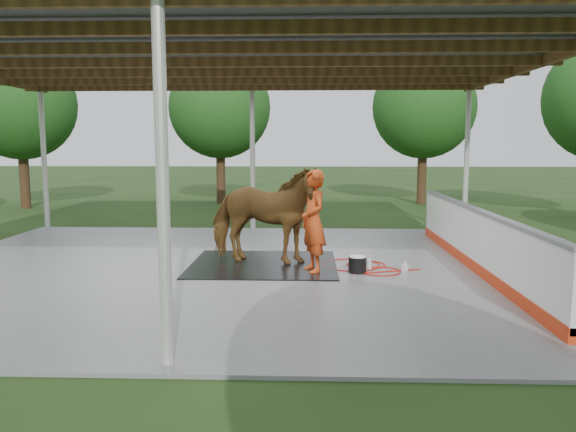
{
  "coord_description": "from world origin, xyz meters",
  "views": [
    {
      "loc": [
        1.49,
        -10.39,
        2.37
      ],
      "look_at": [
        1.12,
        -0.04,
        1.04
      ],
      "focal_mm": 35.0,
      "sensor_mm": 36.0,
      "label": 1
    }
  ],
  "objects_px": {
    "horse": "(263,215)",
    "wash_bucket": "(357,264)",
    "handler": "(313,221)",
    "dasher_board": "(475,240)"
  },
  "relations": [
    {
      "from": "horse",
      "to": "handler",
      "type": "height_order",
      "value": "horse"
    },
    {
      "from": "wash_bucket",
      "to": "horse",
      "type": "bearing_deg",
      "value": 160.1
    },
    {
      "from": "horse",
      "to": "wash_bucket",
      "type": "relative_size",
      "value": 6.87
    },
    {
      "from": "handler",
      "to": "wash_bucket",
      "type": "distance_m",
      "value": 1.12
    },
    {
      "from": "dasher_board",
      "to": "wash_bucket",
      "type": "bearing_deg",
      "value": -170.47
    },
    {
      "from": "dasher_board",
      "to": "handler",
      "type": "height_order",
      "value": "handler"
    },
    {
      "from": "handler",
      "to": "horse",
      "type": "bearing_deg",
      "value": -142.1
    },
    {
      "from": "handler",
      "to": "wash_bucket",
      "type": "xyz_separation_m",
      "value": [
        0.81,
        -0.06,
        -0.78
      ]
    },
    {
      "from": "dasher_board",
      "to": "horse",
      "type": "height_order",
      "value": "horse"
    },
    {
      "from": "horse",
      "to": "handler",
      "type": "distance_m",
      "value": 1.11
    }
  ]
}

